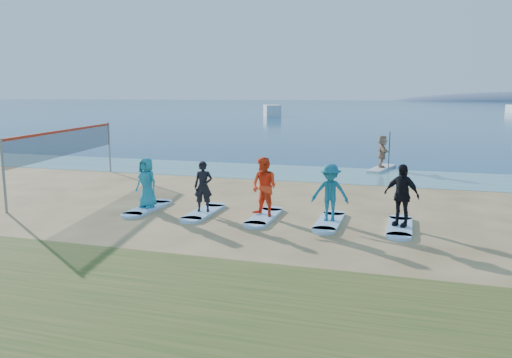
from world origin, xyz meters
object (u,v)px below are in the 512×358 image
(volleyball_net, at_px, (67,143))
(student_3, at_px, (330,192))
(surfboard_1, at_px, (204,212))
(student_2, at_px, (264,187))
(boat_offshore_a, at_px, (272,116))
(student_4, at_px, (401,195))
(student_0, at_px, (147,183))
(surfboard_2, at_px, (264,217))
(paddleboard, at_px, (382,168))
(paddleboarder, at_px, (382,151))
(surfboard_3, at_px, (329,222))
(surfboard_4, at_px, (400,227))
(surfboard_0, at_px, (148,208))
(student_1, at_px, (203,186))

(volleyball_net, xyz_separation_m, student_3, (11.44, -2.63, -0.94))
(surfboard_1, relative_size, student_2, 1.18)
(boat_offshore_a, distance_m, student_4, 77.36)
(student_0, bearing_deg, surfboard_2, 13.81)
(paddleboard, bearing_deg, boat_offshore_a, 124.03)
(volleyball_net, xyz_separation_m, student_0, (5.18, -2.63, -0.96))
(volleyball_net, distance_m, surfboard_2, 9.90)
(paddleboarder, relative_size, boat_offshore_a, 0.21)
(student_3, bearing_deg, paddleboard, 82.58)
(student_0, height_order, surfboard_3, student_0)
(surfboard_2, height_order, student_4, student_4)
(surfboard_4, bearing_deg, volleyball_net, 168.99)
(paddleboarder, height_order, student_3, student_3)
(paddleboard, xyz_separation_m, surfboard_0, (-7.18, -11.86, -0.01))
(surfboard_1, bearing_deg, student_3, 0.00)
(paddleboarder, height_order, surfboard_0, paddleboarder)
(surfboard_4, relative_size, student_4, 1.20)
(boat_offshore_a, relative_size, surfboard_3, 3.66)
(student_2, height_order, surfboard_3, student_2)
(boat_offshore_a, relative_size, student_3, 4.60)
(student_0, height_order, surfboard_2, student_0)
(student_1, xyz_separation_m, student_2, (2.09, 0.00, 0.10))
(surfboard_0, relative_size, surfboard_2, 1.00)
(surfboard_0, bearing_deg, student_2, 0.00)
(paddleboarder, distance_m, student_2, 12.23)
(paddleboard, relative_size, student_4, 1.63)
(student_0, bearing_deg, surfboard_0, -76.19)
(student_2, bearing_deg, surfboard_4, 23.47)
(paddleboard, distance_m, student_1, 12.93)
(volleyball_net, distance_m, surfboard_3, 11.89)
(paddleboarder, xyz_separation_m, student_0, (-7.18, -11.86, -0.02))
(paddleboard, xyz_separation_m, student_3, (-0.92, -11.86, 0.90))
(surfboard_1, height_order, student_2, student_2)
(student_0, height_order, student_3, student_3)
(surfboard_0, distance_m, surfboard_2, 4.17)
(volleyball_net, relative_size, paddleboard, 2.97)
(surfboard_0, height_order, student_4, student_4)
(student_2, bearing_deg, student_3, 23.47)
(student_0, bearing_deg, surfboard_3, 13.81)
(boat_offshore_a, relative_size, surfboard_1, 3.66)
(surfboard_3, bearing_deg, surfboard_0, 180.00)
(student_2, xyz_separation_m, student_4, (4.17, 0.00, -0.02))
(paddleboarder, bearing_deg, student_3, 166.71)
(student_0, bearing_deg, student_3, 13.81)
(surfboard_3, bearing_deg, volleyball_net, 167.05)
(paddleboarder, xyz_separation_m, student_2, (-3.00, -11.86, 0.07))
(paddleboard, xyz_separation_m, student_2, (-3.00, -11.86, 0.97))
(volleyball_net, height_order, student_2, volleyball_net)
(volleyball_net, xyz_separation_m, boat_offshore_a, (-10.45, 70.91, -1.90))
(surfboard_0, xyz_separation_m, student_3, (6.26, 0.00, 0.92))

